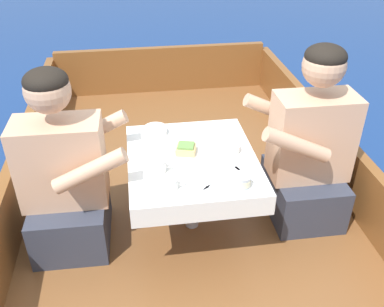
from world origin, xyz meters
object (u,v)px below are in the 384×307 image
coffee_cup_port (158,166)px  tin_can (243,182)px  person_starboard (308,153)px  sandwich (186,149)px  coffee_cup_starboard (171,183)px  person_port (66,180)px

coffee_cup_port → tin_can: 0.40m
person_starboard → sandwich: person_starboard is taller
coffee_cup_starboard → person_starboard: bearing=19.4°
sandwich → coffee_cup_port: 0.20m
person_starboard → sandwich: 0.64m
person_port → tin_can: (0.80, -0.27, 0.09)m
sandwich → coffee_cup_port: coffee_cup_port is taller
person_port → coffee_cup_port: 0.46m
person_port → sandwich: (0.59, 0.03, 0.10)m
person_starboard → sandwich: (-0.64, 0.00, 0.08)m
coffee_cup_starboard → sandwich: bearing=68.8°
coffee_cup_starboard → tin_can: size_ratio=1.41×
coffee_cup_port → tin_can: coffee_cup_port is taller
sandwich → coffee_cup_starboard: sandwich is taller
coffee_cup_port → coffee_cup_starboard: (0.05, -0.13, -0.01)m
person_starboard → person_port: bearing=1.9°
person_port → sandwich: bearing=4.6°
coffee_cup_port → tin_can: (0.36, -0.17, -0.01)m
coffee_cup_port → person_starboard: bearing=9.1°
person_starboard → coffee_cup_port: 0.80m
sandwich → person_port: bearing=-176.6°
person_port → coffee_cup_port: size_ratio=8.92×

